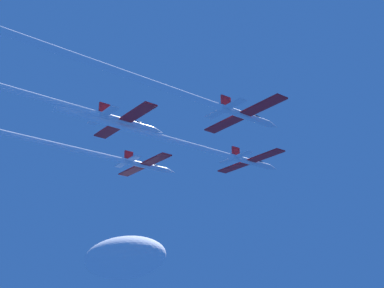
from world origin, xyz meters
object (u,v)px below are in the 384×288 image
jet_left_wing (62,146)px  jet_right_wing (169,89)px  jet_slot (46,99)px  jet_lead (201,148)px

jet_left_wing → jet_right_wing: bearing=6.2°
jet_left_wing → jet_slot: jet_slot is taller
jet_lead → jet_right_wing: 23.70m
jet_lead → jet_slot: 31.55m
jet_lead → jet_left_wing: (-16.49, -21.63, 0.32)m
jet_lead → jet_right_wing: jet_right_wing is taller
jet_lead → jet_left_wing: bearing=-127.3°
jet_right_wing → jet_slot: size_ratio=1.05×
jet_left_wing → jet_slot: (16.66, -9.91, 0.60)m
jet_right_wing → jet_slot: bearing=-138.4°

